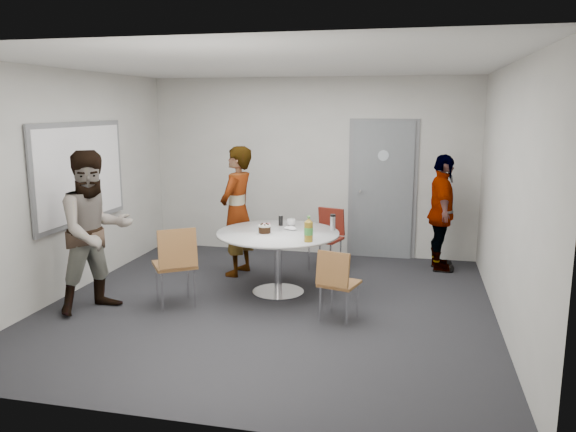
% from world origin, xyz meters
% --- Properties ---
extents(floor, '(5.00, 5.00, 0.00)m').
position_xyz_m(floor, '(0.00, 0.00, 0.00)').
color(floor, black).
rests_on(floor, ground).
extents(ceiling, '(5.00, 5.00, 0.00)m').
position_xyz_m(ceiling, '(0.00, 0.00, 2.70)').
color(ceiling, silver).
rests_on(ceiling, wall_back).
extents(wall_back, '(5.00, 0.00, 5.00)m').
position_xyz_m(wall_back, '(0.00, 2.50, 1.35)').
color(wall_back, '#B1B0A8').
rests_on(wall_back, floor).
extents(wall_left, '(0.00, 5.00, 5.00)m').
position_xyz_m(wall_left, '(-2.50, 0.00, 1.35)').
color(wall_left, '#B1B0A8').
rests_on(wall_left, floor).
extents(wall_right, '(0.00, 5.00, 5.00)m').
position_xyz_m(wall_right, '(2.50, 0.00, 1.35)').
color(wall_right, '#B1B0A8').
rests_on(wall_right, floor).
extents(wall_front, '(5.00, 0.00, 5.00)m').
position_xyz_m(wall_front, '(0.00, -2.50, 1.35)').
color(wall_front, '#B1B0A8').
rests_on(wall_front, floor).
extents(door, '(1.02, 0.17, 2.12)m').
position_xyz_m(door, '(1.10, 2.48, 1.03)').
color(door, slate).
rests_on(door, wall_back).
extents(whiteboard, '(0.04, 1.90, 1.25)m').
position_xyz_m(whiteboard, '(-2.46, 0.20, 1.45)').
color(whiteboard, slate).
rests_on(whiteboard, wall_left).
extents(table, '(1.48, 1.48, 1.06)m').
position_xyz_m(table, '(0.01, 0.45, 0.66)').
color(table, silver).
rests_on(table, floor).
extents(chair_near_left, '(0.64, 0.65, 0.94)m').
position_xyz_m(chair_near_left, '(-1.01, -0.29, 0.58)').
color(chair_near_left, brown).
rests_on(chair_near_left, floor).
extents(chair_near_right, '(0.46, 0.49, 0.79)m').
position_xyz_m(chair_near_right, '(0.81, -0.32, 0.48)').
color(chair_near_right, brown).
rests_on(chair_near_right, floor).
extents(chair_far, '(0.51, 0.54, 0.85)m').
position_xyz_m(chair_far, '(0.41, 1.69, 0.52)').
color(chair_far, maroon).
rests_on(chair_far, floor).
extents(person_main, '(0.52, 0.70, 1.75)m').
position_xyz_m(person_main, '(-0.75, 1.13, 0.87)').
color(person_main, '#A5C6EA').
rests_on(person_main, floor).
extents(person_left, '(1.05, 1.10, 1.80)m').
position_xyz_m(person_left, '(-1.85, -0.54, 0.90)').
color(person_left, white).
rests_on(person_left, floor).
extents(person_right, '(0.47, 0.98, 1.62)m').
position_xyz_m(person_right, '(1.95, 1.95, 0.81)').
color(person_right, black).
rests_on(person_right, floor).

